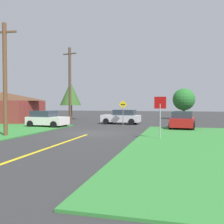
% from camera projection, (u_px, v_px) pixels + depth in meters
% --- Properties ---
extents(ground_plane, '(120.00, 120.00, 0.00)m').
position_uv_depth(ground_plane, '(91.00, 133.00, 19.95)').
color(ground_plane, '#333333').
extents(lane_stripe_center, '(0.20, 14.00, 0.01)m').
position_uv_depth(lane_stripe_center, '(37.00, 152.00, 12.20)').
color(lane_stripe_center, yellow).
rests_on(lane_stripe_center, ground).
extents(stop_sign, '(0.75, 0.16, 2.75)m').
position_uv_depth(stop_sign, '(160.00, 109.00, 16.18)').
color(stop_sign, '#9EA0A8').
rests_on(stop_sign, ground).
extents(car_approaching_junction, '(4.40, 2.25, 1.62)m').
position_uv_depth(car_approaching_junction, '(122.00, 117.00, 28.85)').
color(car_approaching_junction, silver).
rests_on(car_approaching_junction, ground).
extents(parked_car_near_building, '(4.05, 2.44, 1.62)m').
position_uv_depth(parked_car_near_building, '(47.00, 119.00, 25.12)').
color(parked_car_near_building, white).
rests_on(parked_car_near_building, ground).
extents(car_on_crossroad, '(2.40, 4.04, 1.62)m').
position_uv_depth(car_on_crossroad, '(182.00, 120.00, 23.17)').
color(car_on_crossroad, red).
rests_on(car_on_crossroad, ground).
extents(utility_pole_near, '(1.80, 0.29, 7.92)m').
position_uv_depth(utility_pole_near, '(5.00, 78.00, 17.82)').
color(utility_pole_near, brown).
rests_on(utility_pole_near, ground).
extents(utility_pole_mid, '(1.78, 0.52, 8.78)m').
position_uv_depth(utility_pole_mid, '(70.00, 85.00, 29.64)').
color(utility_pole_mid, brown).
rests_on(utility_pole_mid, ground).
extents(direction_sign, '(0.90, 0.11, 2.67)m').
position_uv_depth(direction_sign, '(123.00, 110.00, 26.96)').
color(direction_sign, slate).
rests_on(direction_sign, ground).
extents(oak_tree_left, '(3.26, 3.26, 4.56)m').
position_uv_depth(oak_tree_left, '(184.00, 100.00, 37.69)').
color(oak_tree_left, brown).
rests_on(oak_tree_left, ground).
extents(pine_tree_center, '(3.13, 3.13, 5.50)m').
position_uv_depth(pine_tree_center, '(71.00, 94.00, 37.59)').
color(pine_tree_center, brown).
rests_on(pine_tree_center, ground).
extents(barn, '(8.65, 7.34, 3.74)m').
position_uv_depth(barn, '(3.00, 107.00, 31.91)').
color(barn, maroon).
rests_on(barn, ground).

